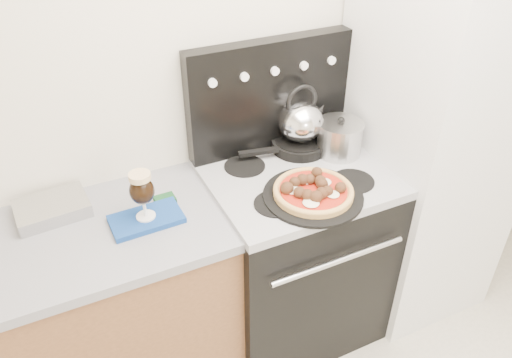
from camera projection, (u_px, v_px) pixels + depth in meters
room_shell at (448, 249)px, 1.26m from camera, size 3.52×3.01×2.52m
base_cabinet at (53, 336)px, 2.03m from camera, size 1.45×0.60×0.86m
countertop at (24, 254)px, 1.78m from camera, size 1.48×0.63×0.04m
stove_body at (293, 256)px, 2.40m from camera, size 0.76×0.65×0.88m
cooktop at (297, 178)px, 2.14m from camera, size 0.76×0.65×0.04m
backguard at (269, 95)px, 2.19m from camera, size 0.76×0.08×0.50m
fridge at (430, 135)px, 2.34m from camera, size 0.64×0.68×1.90m
foil_sheet at (52, 208)px, 1.92m from camera, size 0.28×0.22×0.05m
oven_mitt at (146, 219)px, 1.89m from camera, size 0.27×0.16×0.02m
beer_glass at (143, 195)px, 1.83m from camera, size 0.11×0.11×0.20m
pizza_pan at (313, 196)px, 1.99m from camera, size 0.48×0.48×0.01m
pizza at (313, 190)px, 1.97m from camera, size 0.37×0.37×0.05m
skillet at (299, 144)px, 2.29m from camera, size 0.30×0.30×0.05m
tea_kettle at (301, 118)px, 2.21m from camera, size 0.24×0.24×0.23m
stock_pot at (339, 139)px, 2.23m from camera, size 0.25×0.25×0.14m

